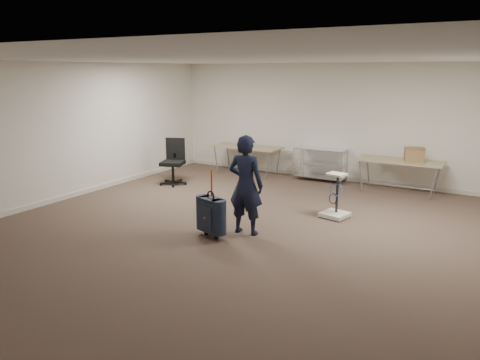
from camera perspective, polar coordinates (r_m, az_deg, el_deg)
The scene contains 10 objects.
ground at distance 7.93m, azimuth -1.12°, elevation -6.12°, with size 9.00×9.00×0.00m, color #433328.
room_shell at distance 9.06m, azimuth 3.40°, elevation -3.31°, with size 8.00×9.00×9.00m.
folding_table_left at distance 12.01m, azimuth 0.85°, elevation 3.90°, with size 1.80×0.75×0.73m.
folding_table_right at distance 10.71m, azimuth 18.90°, elevation 2.03°, with size 1.80×0.75×0.73m.
wire_shelf at distance 11.49m, azimuth 9.76°, elevation 2.08°, with size 1.22×0.47×0.80m.
person at distance 7.56m, azimuth 0.71°, elevation -0.61°, with size 0.60×0.39×1.64m, color black.
suitcase at distance 7.49m, azimuth -3.56°, elevation -4.28°, with size 0.46×0.34×1.10m.
office_chair at distance 11.13m, azimuth -8.11°, elevation 1.17°, with size 0.65×0.66×1.07m.
equipment_cart at distance 8.70m, azimuth 11.53°, elevation -3.12°, with size 0.54×0.54×0.83m.
cardboard_box at distance 10.63m, azimuth 20.49°, elevation 2.93°, with size 0.40×0.30×0.30m, color olive.
Camera 1 is at (3.88, -6.40, 2.63)m, focal length 35.00 mm.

